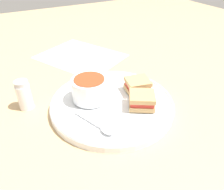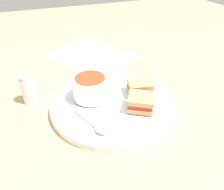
{
  "view_description": "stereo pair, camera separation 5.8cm",
  "coord_description": "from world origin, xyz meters",
  "views": [
    {
      "loc": [
        0.23,
        0.42,
        0.37
      ],
      "look_at": [
        0.0,
        0.0,
        0.04
      ],
      "focal_mm": 35.0,
      "sensor_mm": 36.0,
      "label": 1
    },
    {
      "loc": [
        0.17,
        0.44,
        0.37
      ],
      "look_at": [
        0.0,
        0.0,
        0.04
      ],
      "focal_mm": 35.0,
      "sensor_mm": 36.0,
      "label": 2
    }
  ],
  "objects": [
    {
      "name": "menu_sheet",
      "position": [
        -0.05,
        -0.35,
        0.0
      ],
      "size": [
        0.35,
        0.38,
        0.0
      ],
      "rotation": [
        0.0,
        0.0,
        0.47
      ],
      "color": "white",
      "rests_on": "ground_plane"
    },
    {
      "name": "plate",
      "position": [
        0.0,
        0.0,
        0.01
      ],
      "size": [
        0.33,
        0.33,
        0.02
      ],
      "color": "white",
      "rests_on": "ground_plane"
    },
    {
      "name": "ground_plane",
      "position": [
        0.0,
        0.0,
        0.0
      ],
      "size": [
        2.4,
        2.4,
        0.0
      ],
      "primitive_type": "plane",
      "color": "tan"
    },
    {
      "name": "sandwich_half_near",
      "position": [
        -0.06,
        0.06,
        0.04
      ],
      "size": [
        0.09,
        0.08,
        0.04
      ],
      "rotation": [
        0.0,
        0.0,
        2.59
      ],
      "color": "tan",
      "rests_on": "plate"
    },
    {
      "name": "sandwich_half_far",
      "position": [
        -0.09,
        -0.01,
        0.04
      ],
      "size": [
        0.08,
        0.07,
        0.04
      ],
      "rotation": [
        0.0,
        0.0,
        2.93
      ],
      "color": "tan",
      "rests_on": "plate"
    },
    {
      "name": "spoon",
      "position": [
        0.07,
        0.09,
        0.03
      ],
      "size": [
        0.06,
        0.12,
        0.01
      ],
      "rotation": [
        0.0,
        0.0,
        8.24
      ],
      "color": "silver",
      "rests_on": "plate"
    },
    {
      "name": "soup_bowl",
      "position": [
        0.05,
        -0.04,
        0.05
      ],
      "size": [
        0.1,
        0.1,
        0.06
      ],
      "color": "white",
      "rests_on": "plate"
    },
    {
      "name": "salt_shaker",
      "position": [
        0.21,
        -0.11,
        0.04
      ],
      "size": [
        0.04,
        0.04,
        0.08
      ],
      "color": "silver",
      "rests_on": "ground_plane"
    }
  ]
}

